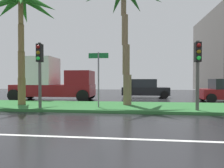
{
  "coord_description": "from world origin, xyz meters",
  "views": [
    {
      "loc": [
        0.05,
        -3.39,
        1.64
      ],
      "look_at": [
        -1.66,
        11.33,
        1.33
      ],
      "focal_mm": 31.29,
      "sensor_mm": 36.0,
      "label": 1
    }
  ],
  "objects_px": {
    "palm_tree_centre_left": "(125,3)",
    "street_name_sign": "(98,72)",
    "traffic_signal_median_right": "(198,63)",
    "box_truck_lead": "(53,81)",
    "car_in_traffic_leading": "(145,89)",
    "palm_tree_mid_left": "(20,10)",
    "traffic_signal_median_left": "(40,63)"
  },
  "relations": [
    {
      "from": "palm_tree_centre_left",
      "to": "car_in_traffic_leading",
      "type": "bearing_deg",
      "value": 76.75
    },
    {
      "from": "palm_tree_centre_left",
      "to": "traffic_signal_median_left",
      "type": "bearing_deg",
      "value": -155.51
    },
    {
      "from": "palm_tree_mid_left",
      "to": "traffic_signal_median_left",
      "type": "relative_size",
      "value": 2.0
    },
    {
      "from": "street_name_sign",
      "to": "car_in_traffic_leading",
      "type": "relative_size",
      "value": 0.7
    },
    {
      "from": "palm_tree_mid_left",
      "to": "traffic_signal_median_right",
      "type": "xyz_separation_m",
      "value": [
        9.81,
        -1.0,
        -3.29
      ]
    },
    {
      "from": "box_truck_lead",
      "to": "car_in_traffic_leading",
      "type": "height_order",
      "value": "box_truck_lead"
    },
    {
      "from": "box_truck_lead",
      "to": "street_name_sign",
      "type": "bearing_deg",
      "value": -44.9
    },
    {
      "from": "palm_tree_mid_left",
      "to": "palm_tree_centre_left",
      "type": "distance_m",
      "value": 6.24
    },
    {
      "from": "palm_tree_mid_left",
      "to": "street_name_sign",
      "type": "distance_m",
      "value": 6.06
    },
    {
      "from": "traffic_signal_median_right",
      "to": "car_in_traffic_leading",
      "type": "bearing_deg",
      "value": 104.11
    },
    {
      "from": "palm_tree_centre_left",
      "to": "street_name_sign",
      "type": "height_order",
      "value": "palm_tree_centre_left"
    },
    {
      "from": "palm_tree_centre_left",
      "to": "street_name_sign",
      "type": "relative_size",
      "value": 2.59
    },
    {
      "from": "street_name_sign",
      "to": "box_truck_lead",
      "type": "distance_m",
      "value": 6.5
    },
    {
      "from": "traffic_signal_median_left",
      "to": "box_truck_lead",
      "type": "relative_size",
      "value": 0.54
    },
    {
      "from": "street_name_sign",
      "to": "box_truck_lead",
      "type": "height_order",
      "value": "box_truck_lead"
    },
    {
      "from": "palm_tree_centre_left",
      "to": "car_in_traffic_leading",
      "type": "xyz_separation_m",
      "value": [
        1.54,
        6.53,
        -5.47
      ]
    },
    {
      "from": "palm_tree_mid_left",
      "to": "palm_tree_centre_left",
      "type": "bearing_deg",
      "value": 8.93
    },
    {
      "from": "palm_tree_centre_left",
      "to": "box_truck_lead",
      "type": "height_order",
      "value": "palm_tree_centre_left"
    },
    {
      "from": "palm_tree_centre_left",
      "to": "box_truck_lead",
      "type": "bearing_deg",
      "value": 151.87
    },
    {
      "from": "box_truck_lead",
      "to": "palm_tree_centre_left",
      "type": "bearing_deg",
      "value": -28.13
    },
    {
      "from": "palm_tree_centre_left",
      "to": "car_in_traffic_leading",
      "type": "relative_size",
      "value": 1.81
    },
    {
      "from": "traffic_signal_median_right",
      "to": "street_name_sign",
      "type": "distance_m",
      "value": 5.08
    },
    {
      "from": "traffic_signal_median_left",
      "to": "palm_tree_centre_left",
      "type": "bearing_deg",
      "value": 24.49
    },
    {
      "from": "traffic_signal_median_right",
      "to": "street_name_sign",
      "type": "xyz_separation_m",
      "value": [
        -5.03,
        0.57,
        -0.41
      ]
    },
    {
      "from": "traffic_signal_median_right",
      "to": "street_name_sign",
      "type": "height_order",
      "value": "traffic_signal_median_right"
    },
    {
      "from": "street_name_sign",
      "to": "car_in_traffic_leading",
      "type": "height_order",
      "value": "street_name_sign"
    },
    {
      "from": "box_truck_lead",
      "to": "traffic_signal_median_right",
      "type": "bearing_deg",
      "value": -28.14
    },
    {
      "from": "car_in_traffic_leading",
      "to": "palm_tree_mid_left",
      "type": "bearing_deg",
      "value": -135.69
    },
    {
      "from": "palm_tree_mid_left",
      "to": "traffic_signal_median_left",
      "type": "height_order",
      "value": "palm_tree_mid_left"
    },
    {
      "from": "palm_tree_mid_left",
      "to": "car_in_traffic_leading",
      "type": "distance_m",
      "value": 11.82
    },
    {
      "from": "palm_tree_centre_left",
      "to": "traffic_signal_median_left",
      "type": "xyz_separation_m",
      "value": [
        -4.43,
        -2.02,
        -3.75
      ]
    },
    {
      "from": "traffic_signal_median_right",
      "to": "box_truck_lead",
      "type": "bearing_deg",
      "value": 151.86
    }
  ]
}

